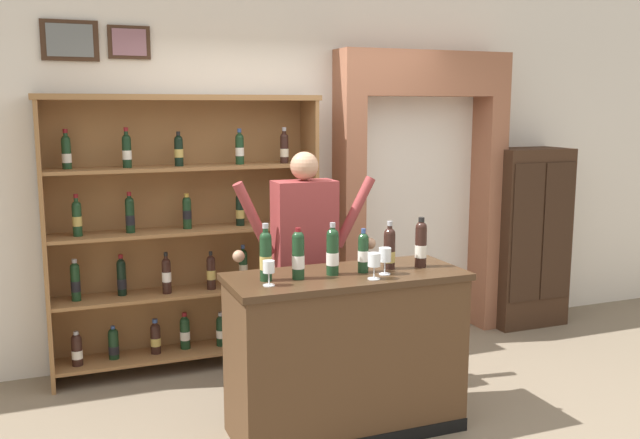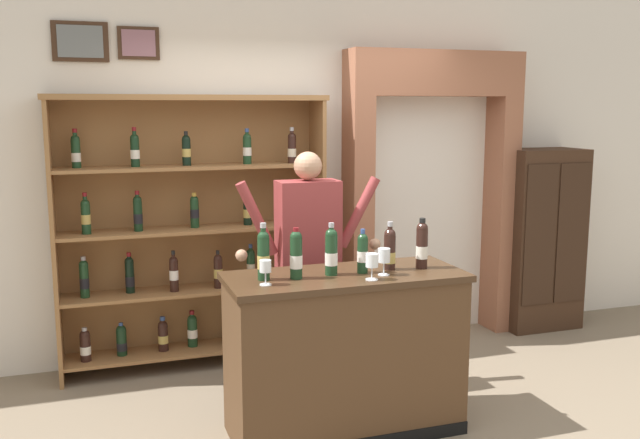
% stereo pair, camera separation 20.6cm
% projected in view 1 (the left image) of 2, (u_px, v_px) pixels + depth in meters
% --- Properties ---
extents(ground_plane, '(14.00, 14.00, 0.02)m').
position_uv_depth(ground_plane, '(363.00, 427.00, 4.34)').
color(ground_plane, '#7A6B56').
extents(back_wall, '(12.00, 0.19, 3.18)m').
position_uv_depth(back_wall, '(278.00, 155.00, 5.63)').
color(back_wall, silver).
rests_on(back_wall, ground).
extents(wine_shelf, '(2.04, 0.38, 2.07)m').
position_uv_depth(wine_shelf, '(185.00, 229.00, 5.19)').
color(wine_shelf, olive).
rests_on(wine_shelf, ground).
extents(archway_doorway, '(1.54, 0.45, 2.44)m').
position_uv_depth(archway_doorway, '(416.00, 174.00, 5.97)').
color(archway_doorway, '#935B42').
rests_on(archway_doorway, ground).
extents(side_cabinet, '(0.69, 0.46, 1.61)m').
position_uv_depth(side_cabinet, '(526.00, 237.00, 6.30)').
color(side_cabinet, '#382316').
rests_on(side_cabinet, ground).
extents(tasting_counter, '(1.44, 0.59, 1.00)m').
position_uv_depth(tasting_counter, '(346.00, 353.00, 4.21)').
color(tasting_counter, '#4C331E').
rests_on(tasting_counter, ground).
extents(shopkeeper, '(1.04, 0.22, 1.69)m').
position_uv_depth(shopkeeper, '(305.00, 246.00, 4.71)').
color(shopkeeper, '#2D3347').
rests_on(shopkeeper, ground).
extents(tasting_bottle_chianti, '(0.07, 0.07, 0.33)m').
position_uv_depth(tasting_bottle_chianti, '(266.00, 255.00, 3.94)').
color(tasting_bottle_chianti, '#19381E').
rests_on(tasting_bottle_chianti, tasting_counter).
extents(tasting_bottle_brunello, '(0.07, 0.07, 0.30)m').
position_uv_depth(tasting_bottle_brunello, '(298.00, 255.00, 3.98)').
color(tasting_bottle_brunello, '#19381E').
rests_on(tasting_bottle_brunello, tasting_counter).
extents(tasting_bottle_rosso, '(0.08, 0.08, 0.31)m').
position_uv_depth(tasting_bottle_rosso, '(332.00, 251.00, 4.08)').
color(tasting_bottle_rosso, '#19381E').
rests_on(tasting_bottle_rosso, tasting_counter).
extents(tasting_bottle_bianco, '(0.07, 0.07, 0.27)m').
position_uv_depth(tasting_bottle_bianco, '(363.00, 252.00, 4.14)').
color(tasting_bottle_bianco, '#19381E').
rests_on(tasting_bottle_bianco, tasting_counter).
extents(tasting_bottle_super_tuscan, '(0.07, 0.07, 0.30)m').
position_uv_depth(tasting_bottle_super_tuscan, '(389.00, 248.00, 4.23)').
color(tasting_bottle_super_tuscan, black).
rests_on(tasting_bottle_super_tuscan, tasting_counter).
extents(tasting_bottle_prosecco, '(0.07, 0.07, 0.31)m').
position_uv_depth(tasting_bottle_prosecco, '(421.00, 244.00, 4.28)').
color(tasting_bottle_prosecco, black).
rests_on(tasting_bottle_prosecco, tasting_counter).
extents(wine_glass_center, '(0.07, 0.07, 0.16)m').
position_uv_depth(wine_glass_center, '(385.00, 256.00, 4.09)').
color(wine_glass_center, silver).
rests_on(wine_glass_center, tasting_counter).
extents(wine_glass_spare, '(0.07, 0.07, 0.14)m').
position_uv_depth(wine_glass_spare, '(269.00, 269.00, 3.83)').
color(wine_glass_spare, silver).
rests_on(wine_glass_spare, tasting_counter).
extents(wine_glass_right, '(0.07, 0.07, 0.16)m').
position_uv_depth(wine_glass_right, '(374.00, 261.00, 3.98)').
color(wine_glass_right, silver).
rests_on(wine_glass_right, tasting_counter).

